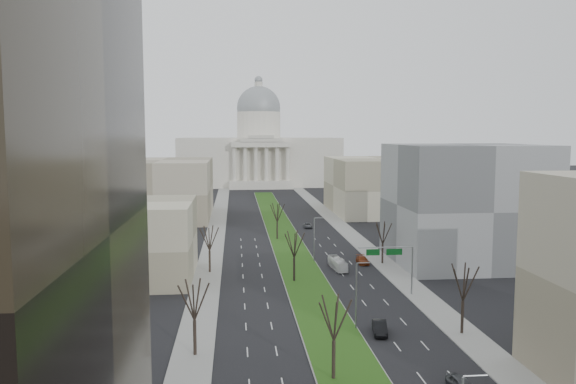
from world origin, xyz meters
TOP-DOWN VIEW (x-y plane):
  - ground at (0.00, 120.00)m, footprint 600.00×600.00m
  - median at (0.00, 118.99)m, footprint 8.00×222.03m
  - sidewalk_left at (-17.50, 95.00)m, footprint 5.00×330.00m
  - sidewalk_right at (17.50, 95.00)m, footprint 5.00×330.00m
  - capitol at (0.00, 269.59)m, footprint 80.00×46.00m
  - building_beige_left at (-33.00, 85.00)m, footprint 26.00×22.00m
  - building_grey_right at (34.00, 92.00)m, footprint 28.00×26.00m
  - building_far_left at (-35.00, 160.00)m, footprint 30.00×40.00m
  - building_far_right at (35.00, 165.00)m, footprint 30.00×40.00m
  - tree_left_mid at (-17.20, 48.00)m, footprint 5.40×5.40m
  - tree_left_far at (-17.20, 88.00)m, footprint 5.28×5.28m
  - tree_right_mid at (17.20, 52.00)m, footprint 5.52×5.52m
  - tree_right_far at (17.20, 92.00)m, footprint 5.04×5.04m
  - tree_median_a at (-2.00, 40.00)m, footprint 5.40×5.40m
  - tree_median_b at (-2.00, 80.00)m, footprint 5.40×5.40m
  - tree_median_c at (-2.00, 120.00)m, footprint 5.40×5.40m
  - streetlamp_median_b at (3.76, 55.00)m, footprint 1.90×0.20m
  - streetlamp_median_c at (3.76, 95.00)m, footprint 1.90×0.20m
  - mast_arm_signs at (13.49, 70.03)m, footprint 9.12×0.24m
  - car_black at (6.48, 53.17)m, footprint 2.57×5.26m
  - car_red at (13.22, 92.50)m, footprint 2.15×5.11m
  - car_grey_far at (7.84, 136.34)m, footprint 2.40×4.80m
  - box_van at (7.34, 88.21)m, footprint 2.63×8.27m

SIDE VIEW (x-z plane):
  - ground at x=0.00m, z-range 0.00..0.00m
  - sidewalk_left at x=-17.50m, z-range 0.00..0.15m
  - sidewalk_right at x=17.50m, z-range 0.00..0.15m
  - median at x=0.00m, z-range 0.00..0.20m
  - car_grey_far at x=7.84m, z-range 0.00..1.30m
  - car_red at x=13.22m, z-range 0.00..1.47m
  - car_black at x=6.48m, z-range 0.00..1.66m
  - box_van at x=7.34m, z-range 0.00..2.27m
  - streetlamp_median_b at x=3.76m, z-range 0.23..9.39m
  - streetlamp_median_c at x=3.76m, z-range 0.23..9.39m
  - mast_arm_signs at x=13.49m, z-range 2.06..10.15m
  - tree_right_far at x=17.20m, z-range 1.99..11.07m
  - tree_left_far at x=-17.20m, z-range 2.09..11.59m
  - tree_left_mid at x=-17.20m, z-range 2.14..11.86m
  - tree_median_a at x=-2.00m, z-range 2.14..11.86m
  - tree_median_b at x=-2.00m, z-range 2.14..11.86m
  - tree_median_c at x=-2.00m, z-range 2.14..11.86m
  - building_beige_left at x=-33.00m, z-range 0.00..14.00m
  - tree_right_mid at x=17.20m, z-range 2.19..12.12m
  - building_far_left at x=-35.00m, z-range 0.00..18.00m
  - building_far_right at x=35.00m, z-range 0.00..18.00m
  - building_grey_right at x=34.00m, z-range 0.00..24.00m
  - capitol at x=0.00m, z-range -11.19..43.81m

